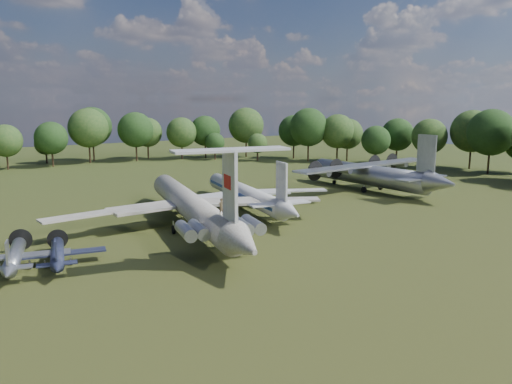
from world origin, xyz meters
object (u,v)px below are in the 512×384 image
tu104_jet (245,197)px  person_on_il62 (221,207)px  il62_airliner (191,211)px  small_prop_northwest (15,259)px  small_prop_west (58,257)px  an12_transport (369,178)px

tu104_jet → person_on_il62: (-16.01, -21.91, 4.15)m
person_on_il62 → tu104_jet: bearing=-131.0°
il62_airliner → small_prop_northwest: 24.91m
small_prop_west → person_on_il62: 19.35m
an12_transport → small_prop_northwest: size_ratio=2.56×
tu104_jet → person_on_il62: person_on_il62 is taller
il62_airliner → small_prop_northwest: bearing=-155.4°
small_prop_northwest → person_on_il62: (21.52, -8.17, 5.05)m
tu104_jet → small_prop_west: tu104_jet is taller
il62_airliner → tu104_jet: size_ratio=1.30×
il62_airliner → small_prop_west: bearing=-149.7°
small_prop_west → person_on_il62: (17.25, -7.11, 5.15)m
il62_airliner → small_prop_west: il62_airliner is taller
person_on_il62 → il62_airliner: bearing=-104.9°
small_prop_west → person_on_il62: size_ratio=7.38×
tu104_jet → small_prop_northwest: bearing=-151.6°
il62_airliner → person_on_il62: 15.07m
small_prop_northwest → tu104_jet: bearing=31.8°
il62_airliner → tu104_jet: 15.41m
an12_transport → person_on_il62: size_ratio=20.59×
small_prop_northwest → small_prop_west: bearing=-2.3°
il62_airliner → an12_transport: 44.89m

